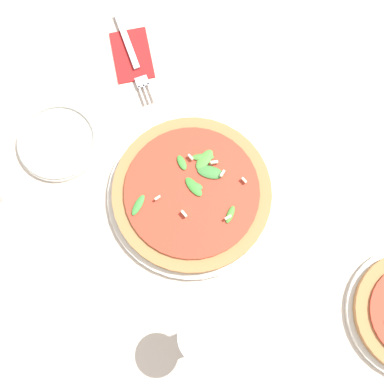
# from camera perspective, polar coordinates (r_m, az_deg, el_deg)

# --- Properties ---
(ground_plane) EXTENTS (6.00, 6.00, 0.00)m
(ground_plane) POSITION_cam_1_polar(r_m,az_deg,el_deg) (0.97, -0.13, -0.13)
(ground_plane) COLOR beige
(pizza_arugula_main) EXTENTS (0.30, 0.30, 0.05)m
(pizza_arugula_main) POSITION_cam_1_polar(r_m,az_deg,el_deg) (0.95, 0.00, -0.19)
(pizza_arugula_main) COLOR silver
(pizza_arugula_main) RESTS_ON ground_plane
(wine_glass) EXTENTS (0.08, 0.08, 0.15)m
(wine_glass) POSITION_cam_1_polar(r_m,az_deg,el_deg) (0.83, 1.13, -15.22)
(wine_glass) COLOR white
(wine_glass) RESTS_ON ground_plane
(napkin) EXTENTS (0.12, 0.09, 0.01)m
(napkin) POSITION_cam_1_polar(r_m,az_deg,el_deg) (1.07, -6.43, 14.34)
(napkin) COLOR #B21E1E
(napkin) RESTS_ON ground_plane
(fork) EXTENTS (0.20, 0.02, 0.00)m
(fork) POSITION_cam_1_polar(r_m,az_deg,el_deg) (1.06, -6.33, 14.14)
(fork) COLOR silver
(fork) RESTS_ON ground_plane
(side_plate_white) EXTENTS (0.15, 0.15, 0.02)m
(side_plate_white) POSITION_cam_1_polar(r_m,az_deg,el_deg) (1.02, -14.12, 5.24)
(side_plate_white) COLOR silver
(side_plate_white) RESTS_ON ground_plane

